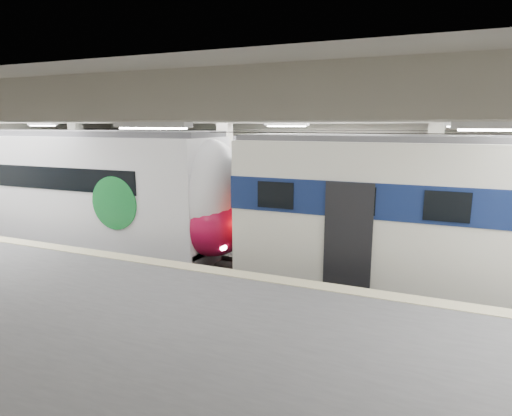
% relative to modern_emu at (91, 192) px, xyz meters
% --- Properties ---
extents(station_hall, '(36.00, 24.00, 5.75)m').
position_rel_modern_emu_xyz_m(station_hall, '(7.42, -1.74, 0.93)').
color(station_hall, black).
rests_on(station_hall, ground).
extents(modern_emu, '(14.75, 3.04, 4.71)m').
position_rel_modern_emu_xyz_m(modern_emu, '(0.00, 0.00, 0.00)').
color(modern_emu, white).
rests_on(modern_emu, ground).
extents(older_rer, '(14.20, 3.13, 4.65)m').
position_rel_modern_emu_xyz_m(older_rer, '(13.90, 0.00, 0.12)').
color(older_rer, white).
rests_on(older_rer, ground).
extents(far_train, '(13.81, 3.24, 4.39)m').
position_rel_modern_emu_xyz_m(far_train, '(-0.59, 5.50, -0.04)').
color(far_train, white).
rests_on(far_train, ground).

